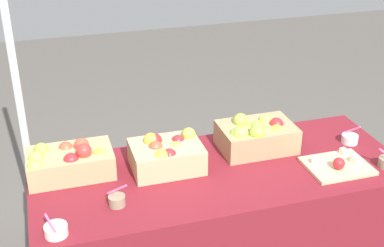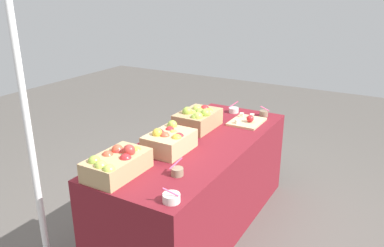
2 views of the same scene
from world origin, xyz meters
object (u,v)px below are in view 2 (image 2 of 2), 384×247
(tent_pole, at_px, (29,137))
(cutting_board_front, at_px, (247,121))
(apple_crate_left, at_px, (117,163))
(apple_crate_middle, at_px, (169,140))
(sample_bowl_mid, at_px, (264,113))
(sample_bowl_extra, at_px, (171,198))
(sample_bowl_far, at_px, (177,171))
(apple_crate_right, at_px, (198,118))
(sample_bowl_near, at_px, (234,110))

(tent_pole, bearing_deg, cutting_board_front, -28.86)
(apple_crate_left, xyz_separation_m, apple_crate_middle, (0.47, -0.08, -0.00))
(apple_crate_middle, bearing_deg, sample_bowl_mid, -16.45)
(cutting_board_front, relative_size, sample_bowl_extra, 3.17)
(apple_crate_left, relative_size, cutting_board_front, 1.31)
(cutting_board_front, bearing_deg, sample_bowl_far, 179.83)
(sample_bowl_far, bearing_deg, cutting_board_front, -0.17)
(apple_crate_right, xyz_separation_m, cutting_board_front, (0.32, -0.31, -0.07))
(cutting_board_front, bearing_deg, apple_crate_left, 165.64)
(tent_pole, bearing_deg, sample_bowl_near, -19.78)
(sample_bowl_mid, bearing_deg, sample_bowl_far, 177.22)
(sample_bowl_far, distance_m, tent_pole, 0.95)
(sample_bowl_extra, bearing_deg, sample_bowl_near, 12.29)
(apple_crate_left, xyz_separation_m, apple_crate_right, (0.99, -0.03, 0.01))
(apple_crate_left, height_order, sample_bowl_far, apple_crate_left)
(sample_bowl_near, relative_size, sample_bowl_mid, 1.01)
(cutting_board_front, distance_m, tent_pole, 1.76)
(sample_bowl_mid, distance_m, tent_pole, 2.00)
(sample_bowl_mid, height_order, sample_bowl_far, same)
(apple_crate_left, height_order, cutting_board_front, apple_crate_left)
(sample_bowl_near, bearing_deg, apple_crate_right, 170.57)
(apple_crate_left, height_order, tent_pole, tent_pole)
(apple_crate_middle, xyz_separation_m, sample_bowl_mid, (1.08, -0.32, -0.05))
(cutting_board_front, bearing_deg, sample_bowl_near, 46.74)
(apple_crate_right, height_order, sample_bowl_far, apple_crate_right)
(sample_bowl_near, xyz_separation_m, tent_pole, (-1.73, 0.62, 0.20))
(apple_crate_middle, distance_m, sample_bowl_mid, 1.13)
(sample_bowl_near, bearing_deg, sample_bowl_extra, -167.71)
(sample_bowl_mid, height_order, sample_bowl_extra, sample_bowl_mid)
(apple_crate_middle, relative_size, apple_crate_right, 0.89)
(apple_crate_left, bearing_deg, apple_crate_right, -1.66)
(apple_crate_right, height_order, sample_bowl_mid, apple_crate_right)
(sample_bowl_mid, bearing_deg, apple_crate_right, 146.76)
(apple_crate_left, xyz_separation_m, tent_pole, (-0.22, 0.51, 0.15))
(apple_crate_middle, bearing_deg, tent_pole, 139.68)
(sample_bowl_mid, bearing_deg, sample_bowl_near, 97.19)
(apple_crate_right, relative_size, cutting_board_front, 1.25)
(apple_crate_right, xyz_separation_m, tent_pole, (-1.21, 0.54, 0.14))
(apple_crate_left, bearing_deg, apple_crate_middle, -9.66)
(sample_bowl_extra, bearing_deg, apple_crate_left, 77.14)
(sample_bowl_near, bearing_deg, tent_pole, 160.22)
(apple_crate_left, distance_m, sample_bowl_mid, 1.60)
(sample_bowl_extra, bearing_deg, tent_pole, 96.58)
(apple_crate_right, bearing_deg, cutting_board_front, -43.48)
(cutting_board_front, height_order, sample_bowl_far, sample_bowl_far)
(apple_crate_middle, height_order, cutting_board_front, apple_crate_middle)
(apple_crate_middle, xyz_separation_m, sample_bowl_near, (1.04, -0.04, -0.05))
(apple_crate_middle, distance_m, sample_bowl_far, 0.39)
(apple_crate_middle, xyz_separation_m, apple_crate_right, (0.51, 0.05, 0.01))
(sample_bowl_far, bearing_deg, apple_crate_middle, 40.03)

